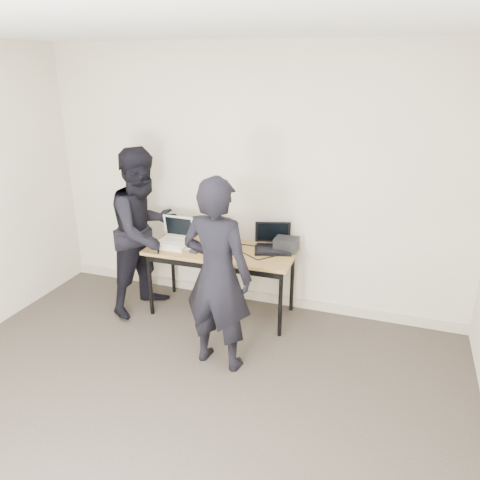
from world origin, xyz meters
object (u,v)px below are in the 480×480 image
at_px(laptop_beige, 174,240).
at_px(laptop_right, 273,243).
at_px(leather_satchel, 213,229).
at_px(person_observer, 145,231).
at_px(desk, 221,255).
at_px(equipment_box, 286,244).
at_px(person_typist, 217,275).
at_px(laptop_center, 223,247).

height_order(laptop_beige, laptop_right, laptop_beige).
xyz_separation_m(leather_satchel, person_observer, (-0.61, -0.36, 0.02)).
height_order(leather_satchel, person_observer, person_observer).
bearing_deg(desk, laptop_beige, -177.94).
relative_size(equipment_box, person_typist, 0.14).
xyz_separation_m(laptop_beige, equipment_box, (1.14, 0.22, 0.01)).
height_order(person_typist, person_observer, person_observer).
bearing_deg(person_typist, leather_satchel, -59.25).
xyz_separation_m(laptop_right, person_observer, (-1.28, -0.32, 0.09)).
xyz_separation_m(laptop_center, person_observer, (-0.82, -0.09, 0.10)).
relative_size(laptop_right, leather_satchel, 1.20).
height_order(desk, laptop_center, laptop_center).
xyz_separation_m(desk, person_observer, (-0.79, -0.13, 0.21)).
xyz_separation_m(leather_satchel, equipment_box, (0.81, -0.04, -0.06)).
distance_m(equipment_box, person_typist, 1.07).
bearing_deg(laptop_beige, laptop_center, 0.07).
relative_size(laptop_center, person_observer, 0.19).
distance_m(laptop_right, person_observer, 1.32).
relative_size(desk, leather_satchel, 4.08).
bearing_deg(laptop_beige, person_observer, -159.37).
xyz_separation_m(desk, person_typist, (0.29, -0.83, 0.18)).
bearing_deg(desk, person_observer, -171.80).
relative_size(laptop_center, person_typist, 0.20).
distance_m(desk, leather_satchel, 0.34).
distance_m(desk, person_typist, 0.90).
relative_size(laptop_right, person_typist, 0.26).
bearing_deg(laptop_right, person_observer, 177.42).
height_order(laptop_beige, person_observer, person_observer).
height_order(laptop_right, leather_satchel, laptop_right).
distance_m(laptop_beige, laptop_right, 1.02).
bearing_deg(leather_satchel, laptop_right, -7.12).
height_order(laptop_center, person_typist, person_typist).
bearing_deg(laptop_center, leather_satchel, 140.53).
relative_size(leather_satchel, person_observer, 0.21).
height_order(desk, laptop_beige, laptop_beige).
relative_size(desk, laptop_center, 4.48).
height_order(laptop_beige, equipment_box, laptop_beige).
xyz_separation_m(laptop_center, person_typist, (0.26, -0.79, 0.07)).
relative_size(laptop_right, equipment_box, 1.94).
distance_m(laptop_beige, person_observer, 0.31).
bearing_deg(desk, equipment_box, 15.88).
height_order(laptop_beige, person_typist, person_typist).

